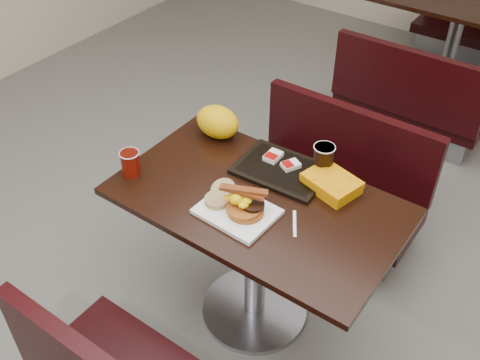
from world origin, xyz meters
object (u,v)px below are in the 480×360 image
Objects in this scene: fork at (216,203)px; hashbrown_sleeve_left at (273,156)px; bench_far_s at (415,89)px; coffee_cup_far at (323,158)px; bench_near_n at (329,182)px; pancake_stack at (246,210)px; table_far at (451,48)px; paper_bag at (218,122)px; table_near at (256,260)px; platter at (237,212)px; hashbrown_sleeve_right at (291,165)px; bench_far_n at (480,19)px; knife at (295,223)px; tray at (282,170)px; coffee_cup_near at (131,163)px; clamshell at (331,183)px.

hashbrown_sleeve_left reaches higher than fork.
bench_far_s is 8.27× the size of coffee_cup_far.
pancake_stack is at bearing -88.57° from bench_near_n.
table_far is 2.39m from hashbrown_sleeve_left.
hashbrown_sleeve_left is (-0.10, 0.36, -0.00)m from pancake_stack.
paper_bag is (-0.54, -0.04, -0.00)m from coffee_cup_far.
bench_far_s is at bearing 86.39° from hashbrown_sleeve_left.
platter reaches higher than table_near.
paper_bag is at bearing -133.55° from bench_near_n.
table_near is 0.48m from hashbrown_sleeve_left.
bench_near_n is 0.91m from platter.
pancake_stack reaches higher than table_far.
hashbrown_sleeve_right is at bearing 86.99° from table_near.
table_near is at bearing -90.00° from bench_far_n.
coffee_cup_far is (0.13, -2.29, 0.45)m from table_far.
bench_near_n is at bearing 91.38° from platter.
paper_bag is (-0.41, -2.33, 0.45)m from table_far.
bench_far_n is at bearing 90.00° from table_near.
paper_bag is (-0.61, 0.31, 0.07)m from knife.
pancake_stack is 0.38m from hashbrown_sleeve_left.
table_near reaches higher than bench_near_n.
fork is 1.06× the size of coffee_cup_far.
coffee_cup_far reaches higher than knife.
table_far is (0.00, 1.90, 0.02)m from bench_near_n.
knife is at bearing -28.24° from hashbrown_sleeve_right.
fork is at bearing -111.60° from tray.
coffee_cup_near is at bearing -172.82° from pancake_stack.
coffee_cup_far is at bearing 74.90° from pancake_stack.
hashbrown_sleeve_right is at bearing -89.76° from bench_far_n.
clamshell is at bearing 46.82° from table_near.
hashbrown_sleeve_left is 0.10m from hashbrown_sleeve_right.
hashbrown_sleeve_right is at bearing 37.47° from coffee_cup_near.
table_far is 9.92× the size of coffee_cup_far.
knife is at bearing 23.00° from platter.
fork is at bearing -107.66° from knife.
fork is 0.33× the size of tray.
knife is (0.18, 0.07, -0.03)m from pancake_stack.
fork is 0.58× the size of clamshell.
tray is at bearing -91.40° from bench_near_n.
tray is 0.19m from coffee_cup_far.
bench_near_n is at bearing 118.93° from hashbrown_sleeve_right.
clamshell is at bearing 10.23° from fork.
coffee_cup_far is (0.13, -1.59, 0.47)m from bench_far_s.
table_near is 1.20× the size of bench_far_n.
bench_far_n is 3.32× the size of platter.
clamshell reaches higher than knife.
hashbrown_sleeve_left reaches higher than table_far.
hashbrown_sleeve_left is (-0.29, 0.29, 0.03)m from knife.
platter is 2.35× the size of fork.
coffee_cup_near is at bearing -100.96° from table_far.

